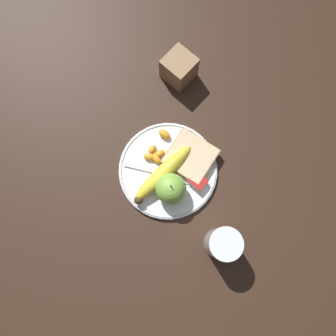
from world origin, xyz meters
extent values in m
plane|color=#332116|center=(0.00, 0.00, 0.00)|extent=(3.00, 3.00, 0.00)
cylinder|color=silver|center=(0.00, 0.00, 0.01)|extent=(0.26, 0.26, 0.01)
torus|color=silver|center=(0.00, 0.00, 0.01)|extent=(0.25, 0.25, 0.01)
cylinder|color=silver|center=(0.22, -0.05, 0.06)|extent=(0.08, 0.08, 0.11)
cylinder|color=#F4A81E|center=(0.22, -0.05, 0.05)|extent=(0.07, 0.07, 0.09)
sphere|color=#84BC47|center=(0.04, -0.04, 0.05)|extent=(0.08, 0.08, 0.08)
cylinder|color=brown|center=(0.04, -0.04, 0.09)|extent=(0.00, 0.00, 0.01)
ellipsoid|color=yellow|center=(0.00, -0.02, 0.03)|extent=(0.05, 0.20, 0.04)
sphere|color=#473319|center=(0.00, -0.11, 0.03)|extent=(0.02, 0.02, 0.02)
cube|color=#AB8751|center=(0.02, 0.06, 0.02)|extent=(0.13, 0.13, 0.02)
cube|color=beige|center=(0.02, 0.06, 0.02)|extent=(0.13, 0.12, 0.02)
cube|color=silver|center=(-0.04, -0.03, 0.01)|extent=(0.12, 0.07, 0.00)
cube|color=silver|center=(0.04, 0.01, 0.01)|extent=(0.06, 0.05, 0.00)
cube|color=silver|center=(0.08, 0.03, 0.02)|extent=(0.04, 0.03, 0.02)
cube|color=#B21E1E|center=(0.08, 0.03, 0.03)|extent=(0.04, 0.04, 0.00)
ellipsoid|color=orange|center=(-0.04, 0.02, 0.02)|extent=(0.03, 0.03, 0.02)
ellipsoid|color=orange|center=(-0.06, -0.01, 0.02)|extent=(0.04, 0.03, 0.02)
ellipsoid|color=orange|center=(-0.04, 0.00, 0.02)|extent=(0.03, 0.02, 0.02)
ellipsoid|color=orange|center=(0.00, -0.01, 0.02)|extent=(0.03, 0.04, 0.02)
ellipsoid|color=orange|center=(-0.07, 0.06, 0.02)|extent=(0.04, 0.02, 0.02)
ellipsoid|color=orange|center=(0.00, 0.06, 0.02)|extent=(0.03, 0.04, 0.02)
ellipsoid|color=orange|center=(-0.07, 0.01, 0.02)|extent=(0.02, 0.03, 0.01)
cube|color=#93704C|center=(-0.16, 0.22, 0.04)|extent=(0.08, 0.08, 0.08)
camera|label=1|loc=(0.12, -0.13, 0.84)|focal=35.00mm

